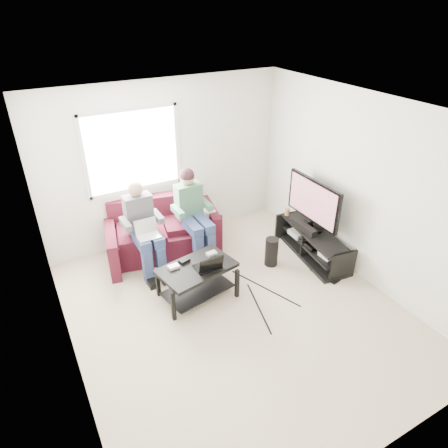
# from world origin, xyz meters

# --- Properties ---
(floor) EXTENTS (4.50, 4.50, 0.00)m
(floor) POSITION_xyz_m (0.00, 0.00, 0.00)
(floor) COLOR beige
(floor) RESTS_ON ground
(ceiling) EXTENTS (4.50, 4.50, 0.00)m
(ceiling) POSITION_xyz_m (0.00, 0.00, 2.60)
(ceiling) COLOR white
(ceiling) RESTS_ON wall_back
(wall_back) EXTENTS (4.50, 0.00, 4.50)m
(wall_back) POSITION_xyz_m (0.00, 2.25, 1.30)
(wall_back) COLOR silver
(wall_back) RESTS_ON floor
(wall_front) EXTENTS (4.50, 0.00, 4.50)m
(wall_front) POSITION_xyz_m (0.00, -2.25, 1.30)
(wall_front) COLOR silver
(wall_front) RESTS_ON floor
(wall_left) EXTENTS (0.00, 4.50, 4.50)m
(wall_left) POSITION_xyz_m (-2.00, 0.00, 1.30)
(wall_left) COLOR silver
(wall_left) RESTS_ON floor
(wall_right) EXTENTS (0.00, 4.50, 4.50)m
(wall_right) POSITION_xyz_m (2.00, 0.00, 1.30)
(wall_right) COLOR silver
(wall_right) RESTS_ON floor
(window) EXTENTS (1.48, 0.04, 1.28)m
(window) POSITION_xyz_m (-0.50, 2.23, 1.60)
(window) COLOR white
(window) RESTS_ON wall_back
(sofa) EXTENTS (1.99, 1.16, 0.85)m
(sofa) POSITION_xyz_m (-0.28, 1.82, 0.32)
(sofa) COLOR #4A1221
(sofa) RESTS_ON floor
(person_left) EXTENTS (0.40, 0.70, 1.35)m
(person_left) POSITION_xyz_m (-0.68, 1.50, 0.74)
(person_left) COLOR navy
(person_left) RESTS_ON sofa
(person_right) EXTENTS (0.40, 0.71, 1.40)m
(person_right) POSITION_xyz_m (0.12, 1.52, 0.80)
(person_right) COLOR navy
(person_right) RESTS_ON sofa
(laptop_silver) EXTENTS (0.35, 0.27, 0.24)m
(laptop_silver) POSITION_xyz_m (-0.68, 1.29, 0.72)
(laptop_silver) COLOR silver
(laptop_silver) RESTS_ON person_left
(coffee_table) EXTENTS (1.09, 0.78, 0.50)m
(coffee_table) POSITION_xyz_m (-0.30, 0.52, 0.37)
(coffee_table) COLOR black
(coffee_table) RESTS_ON floor
(laptop_black) EXTENTS (0.38, 0.30, 0.24)m
(laptop_black) POSITION_xyz_m (-0.18, 0.44, 0.62)
(laptop_black) COLOR black
(laptop_black) RESTS_ON coffee_table
(controller_a) EXTENTS (0.15, 0.10, 0.04)m
(controller_a) POSITION_xyz_m (-0.58, 0.64, 0.52)
(controller_a) COLOR silver
(controller_a) RESTS_ON coffee_table
(controller_b) EXTENTS (0.16, 0.13, 0.04)m
(controller_b) POSITION_xyz_m (-0.40, 0.70, 0.52)
(controller_b) COLOR black
(controller_b) RESTS_ON coffee_table
(controller_c) EXTENTS (0.15, 0.10, 0.04)m
(controller_c) POSITION_xyz_m (-0.00, 0.67, 0.52)
(controller_c) COLOR gray
(controller_c) RESTS_ON coffee_table
(tv_stand) EXTENTS (0.60, 1.44, 0.46)m
(tv_stand) POSITION_xyz_m (1.70, 0.51, 0.21)
(tv_stand) COLOR black
(tv_stand) RESTS_ON floor
(tv) EXTENTS (0.12, 1.10, 0.81)m
(tv) POSITION_xyz_m (1.70, 0.61, 0.92)
(tv) COLOR black
(tv) RESTS_ON tv_stand
(soundbar) EXTENTS (0.12, 0.50, 0.10)m
(soundbar) POSITION_xyz_m (1.58, 0.61, 0.51)
(soundbar) COLOR black
(soundbar) RESTS_ON tv_stand
(drink_cup) EXTENTS (0.08, 0.08, 0.12)m
(drink_cup) POSITION_xyz_m (1.65, 1.14, 0.52)
(drink_cup) COLOR #9B6843
(drink_cup) RESTS_ON tv_stand
(console_white) EXTENTS (0.30, 0.22, 0.06)m
(console_white) POSITION_xyz_m (1.70, 0.11, 0.28)
(console_white) COLOR silver
(console_white) RESTS_ON tv_stand
(console_grey) EXTENTS (0.34, 0.26, 0.08)m
(console_grey) POSITION_xyz_m (1.70, 0.81, 0.29)
(console_grey) COLOR gray
(console_grey) RESTS_ON tv_stand
(console_black) EXTENTS (0.38, 0.30, 0.07)m
(console_black) POSITION_xyz_m (1.70, 0.46, 0.28)
(console_black) COLOR black
(console_black) RESTS_ON tv_stand
(subwoofer) EXTENTS (0.20, 0.20, 0.45)m
(subwoofer) POSITION_xyz_m (1.01, 0.65, 0.23)
(subwoofer) COLOR black
(subwoofer) RESTS_ON floor
(keyboard_floor) EXTENTS (0.23, 0.47, 0.03)m
(keyboard_floor) POSITION_xyz_m (1.55, 0.01, 0.01)
(keyboard_floor) COLOR black
(keyboard_floor) RESTS_ON floor
(end_table) EXTENTS (0.35, 0.35, 0.62)m
(end_table) POSITION_xyz_m (0.44, 1.67, 0.28)
(end_table) COLOR black
(end_table) RESTS_ON floor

